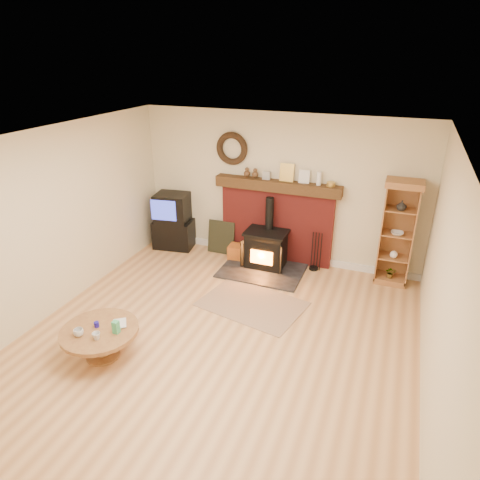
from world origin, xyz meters
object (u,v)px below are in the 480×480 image
at_px(tv_unit, 173,222).
at_px(curio_cabinet, 397,233).
at_px(coffee_table, 100,335).
at_px(wood_stove, 265,251).

distance_m(tv_unit, curio_cabinet, 4.01).
bearing_deg(curio_cabinet, coffee_table, -134.35).
height_order(tv_unit, curio_cabinet, curio_cabinet).
xyz_separation_m(wood_stove, tv_unit, (-1.91, 0.20, 0.19)).
bearing_deg(tv_unit, wood_stove, -5.95).
bearing_deg(tv_unit, curio_cabinet, 1.19).
relative_size(wood_stove, tv_unit, 1.31).
relative_size(wood_stove, curio_cabinet, 0.81).
bearing_deg(curio_cabinet, tv_unit, -178.81).
bearing_deg(tv_unit, coffee_table, -76.45).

